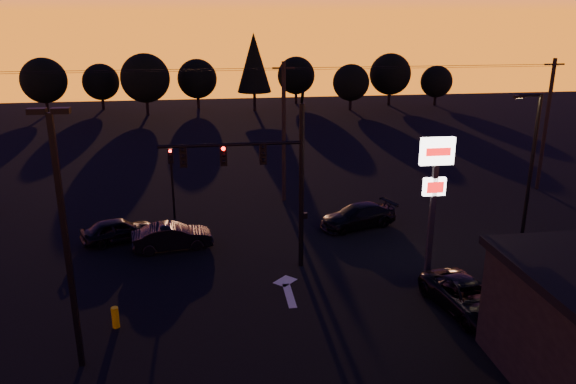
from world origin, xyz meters
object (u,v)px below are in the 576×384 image
object	(u,v)px
secondary_signal	(172,173)
car_mid	(172,237)
suv_parked	(467,297)
bollard	(115,317)
car_right	(358,216)
pylon_sign	(435,180)
traffic_signal_mast	(268,170)
parking_lot_light	(64,226)
streetlight	(530,162)
car_left	(118,230)

from	to	relation	value
secondary_signal	car_mid	world-z (taller)	secondary_signal
suv_parked	bollard	bearing A→B (deg)	166.27
bollard	car_right	world-z (taller)	car_right
suv_parked	secondary_signal	bearing A→B (deg)	123.80
pylon_sign	suv_parked	distance (m)	5.16
traffic_signal_mast	parking_lot_light	distance (m)	10.19
car_mid	car_right	xyz separation A→B (m)	(10.46, 1.73, -0.02)
pylon_sign	bollard	bearing A→B (deg)	-171.29
suv_parked	car_mid	bearing A→B (deg)	135.70
bollard	suv_parked	world-z (taller)	suv_parked
pylon_sign	streetlight	bearing A→B (deg)	30.08
secondary_signal	parking_lot_light	world-z (taller)	parking_lot_light
car_left	traffic_signal_mast	bearing A→B (deg)	-140.94
secondary_signal	car_right	bearing A→B (deg)	-14.88
bollard	car_left	world-z (taller)	car_left
parking_lot_light	secondary_signal	bearing A→B (deg)	80.21
streetlight	suv_parked	xyz separation A→B (m)	(-6.28, -6.84, -3.77)
bollard	suv_parked	bearing A→B (deg)	-2.97
bollard	car_right	size ratio (longest dim) A/B	0.19
secondary_signal	car_mid	xyz separation A→B (m)	(0.14, -4.55, -2.18)
secondary_signal	bollard	bearing A→B (deg)	-97.88
car_mid	suv_parked	distance (m)	14.98
bollard	suv_parked	distance (m)	14.32
car_right	streetlight	bearing A→B (deg)	51.83
car_right	suv_parked	bearing A→B (deg)	-5.86
traffic_signal_mast	secondary_signal	distance (m)	9.19
parking_lot_light	bollard	xyz separation A→B (m)	(0.83, 2.40, -4.84)
car_left	suv_parked	xyz separation A→B (m)	(15.43, -9.68, -0.01)
streetlight	car_right	distance (m)	9.65
bollard	car_mid	xyz separation A→B (m)	(1.82, 7.53, 0.25)
secondary_signal	car_right	distance (m)	11.19
traffic_signal_mast	pylon_sign	distance (m)	7.52
parking_lot_light	car_right	bearing A→B (deg)	41.68
secondary_signal	suv_parked	world-z (taller)	secondary_signal
traffic_signal_mast	car_mid	size ratio (longest dim) A/B	2.07
pylon_sign	car_left	size ratio (longest dim) A/B	1.75
pylon_sign	suv_parked	bearing A→B (deg)	-77.54
parking_lot_light	car_mid	bearing A→B (deg)	75.11
pylon_sign	bollard	size ratio (longest dim) A/B	7.82
pylon_sign	car_right	bearing A→B (deg)	101.02
car_left	streetlight	bearing A→B (deg)	-118.97
traffic_signal_mast	bollard	world-z (taller)	traffic_signal_mast
bollard	car_left	distance (m)	9.01
traffic_signal_mast	streetlight	distance (m)	14.10
parking_lot_light	car_left	bearing A→B (deg)	91.55
pylon_sign	car_mid	distance (m)	13.72
bollard	traffic_signal_mast	bearing A→B (deg)	34.91
car_mid	suv_parked	world-z (taller)	car_mid
suv_parked	car_left	bearing A→B (deg)	137.15
traffic_signal_mast	streetlight	size ratio (longest dim) A/B	1.07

